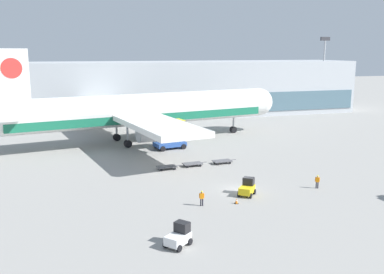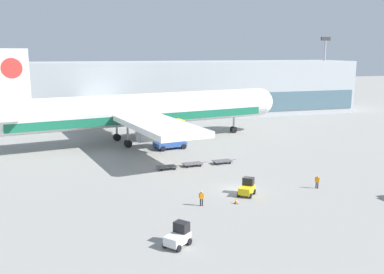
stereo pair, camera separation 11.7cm
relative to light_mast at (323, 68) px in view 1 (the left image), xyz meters
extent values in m
plane|color=gray|center=(-50.39, -59.23, -12.02)|extent=(400.00, 400.00, 0.00)
cube|color=#B2B7BC|center=(-38.84, 3.16, -5.02)|extent=(90.00, 18.00, 14.00)
cube|color=slate|center=(-38.84, -5.94, -8.17)|extent=(88.20, 0.20, 4.90)
cylinder|color=#9EA0A5|center=(0.00, 0.00, -2.29)|extent=(0.50, 0.50, 19.47)
cube|color=#333338|center=(0.00, 0.00, 7.95)|extent=(2.80, 0.50, 1.00)
cylinder|color=white|center=(-56.29, -27.57, -5.92)|extent=(52.21, 14.89, 5.80)
cube|color=#196B4C|center=(-56.29, -27.57, -7.23)|extent=(48.09, 14.04, 1.45)
sphere|color=white|center=(-30.70, -22.98, -5.92)|extent=(5.68, 5.68, 5.68)
cube|color=white|center=(-77.78, -31.42, 0.98)|extent=(5.20, 1.35, 8.00)
cylinder|color=red|center=(-77.78, -31.42, 1.94)|extent=(3.25, 1.11, 3.20)
cube|color=white|center=(-78.81, -31.61, -5.34)|extent=(5.84, 13.43, 0.50)
cube|color=white|center=(-58.85, -28.03, -6.65)|extent=(16.34, 48.66, 0.90)
cylinder|color=#9EA0A5|center=(-57.07, -37.95, -8.45)|extent=(4.63, 3.50, 2.80)
cylinder|color=#9EA0A5|center=(-60.63, -18.11, -8.45)|extent=(4.63, 3.50, 2.80)
cylinder|color=#9EA0A5|center=(-36.84, -24.08, -9.37)|extent=(0.36, 0.36, 4.00)
cylinder|color=black|center=(-36.84, -24.08, -11.37)|extent=(1.44, 1.12, 1.30)
cylinder|color=#9EA0A5|center=(-59.82, -31.45, -9.37)|extent=(0.36, 0.36, 4.00)
cylinder|color=black|center=(-59.82, -31.45, -11.37)|extent=(1.44, 1.12, 1.30)
cylinder|color=#9EA0A5|center=(-60.95, -25.15, -9.37)|extent=(0.36, 0.36, 4.00)
cylinder|color=black|center=(-60.95, -25.15, -11.37)|extent=(1.44, 1.12, 1.30)
cube|color=#284C99|center=(-53.01, -34.50, -11.22)|extent=(5.65, 3.87, 0.70)
cube|color=#B2B2B7|center=(-53.01, -34.50, -7.68)|extent=(5.37, 3.68, 0.30)
cube|color=yellow|center=(-53.01, -34.50, -7.13)|extent=(5.37, 3.68, 0.08)
cube|color=#284C99|center=(-53.01, -34.50, -9.28)|extent=(4.22, 0.91, 3.32)
cube|color=#284C99|center=(-53.01, -34.50, -9.28)|extent=(4.22, 0.91, 3.32)
cylinder|color=black|center=(-51.35, -32.68, -11.57)|extent=(0.95, 0.51, 0.90)
cylinder|color=black|center=(-50.82, -35.64, -11.57)|extent=(0.95, 0.51, 0.90)
cylinder|color=black|center=(-55.19, -33.37, -11.57)|extent=(0.95, 0.51, 0.90)
cylinder|color=black|center=(-54.66, -36.32, -11.57)|extent=(0.95, 0.51, 0.90)
cube|color=yellow|center=(-50.35, -61.03, -11.32)|extent=(2.56, 2.66, 0.80)
cube|color=black|center=(-49.93, -60.54, -10.47)|extent=(1.53, 1.49, 0.90)
cube|color=black|center=(-49.55, -60.10, -11.60)|extent=(1.06, 0.94, 0.24)
cylinder|color=black|center=(-50.36, -59.97, -11.72)|extent=(0.57, 0.61, 0.60)
cylinder|color=black|center=(-49.30, -60.88, -11.72)|extent=(0.57, 0.61, 0.60)
cylinder|color=black|center=(-51.41, -61.19, -11.72)|extent=(0.57, 0.61, 0.60)
cylinder|color=black|center=(-50.35, -62.10, -11.72)|extent=(0.57, 0.61, 0.60)
cube|color=silver|center=(-61.54, -71.56, -11.32)|extent=(2.67, 2.54, 0.80)
cube|color=black|center=(-61.04, -71.15, -10.47)|extent=(1.48, 1.53, 0.90)
cube|color=black|center=(-60.59, -70.78, -11.60)|extent=(0.92, 1.08, 0.24)
cylinder|color=black|center=(-61.36, -70.51, -11.72)|extent=(0.62, 0.57, 0.60)
cylinder|color=black|center=(-60.48, -71.59, -11.72)|extent=(0.62, 0.57, 0.60)
cylinder|color=black|center=(-62.61, -71.53, -11.72)|extent=(0.62, 0.57, 0.60)
cylinder|color=black|center=(-61.72, -72.61, -11.72)|extent=(0.62, 0.57, 0.60)
cube|color=#56565B|center=(-56.68, -47.43, -11.60)|extent=(2.89, 1.68, 0.12)
cube|color=#56565B|center=(-54.83, -47.31, -11.60)|extent=(0.90, 0.14, 0.08)
cylinder|color=black|center=(-55.74, -46.73, -11.84)|extent=(0.37, 0.17, 0.36)
cylinder|color=black|center=(-55.66, -48.00, -11.84)|extent=(0.37, 0.17, 0.36)
cylinder|color=black|center=(-57.70, -46.86, -11.84)|extent=(0.37, 0.17, 0.36)
cylinder|color=black|center=(-57.61, -48.13, -11.84)|extent=(0.37, 0.17, 0.36)
cube|color=#56565B|center=(-52.66, -46.83, -11.60)|extent=(2.89, 1.68, 0.12)
cube|color=#56565B|center=(-50.81, -46.70, -11.60)|extent=(0.90, 0.14, 0.08)
cylinder|color=black|center=(-51.72, -46.12, -11.84)|extent=(0.37, 0.17, 0.36)
cylinder|color=black|center=(-51.64, -47.40, -11.84)|extent=(0.37, 0.17, 0.36)
cylinder|color=black|center=(-53.68, -46.25, -11.84)|extent=(0.37, 0.17, 0.36)
cylinder|color=black|center=(-53.60, -47.53, -11.84)|extent=(0.37, 0.17, 0.36)
cube|color=#56565B|center=(-47.95, -46.68, -11.60)|extent=(2.89, 1.68, 0.12)
cube|color=#56565B|center=(-46.10, -46.56, -11.60)|extent=(0.90, 0.14, 0.08)
cylinder|color=black|center=(-47.01, -45.98, -11.84)|extent=(0.37, 0.17, 0.36)
cylinder|color=black|center=(-46.93, -47.25, -11.84)|extent=(0.37, 0.17, 0.36)
cylinder|color=black|center=(-48.97, -46.11, -11.84)|extent=(0.37, 0.17, 0.36)
cylinder|color=black|center=(-48.89, -47.38, -11.84)|extent=(0.37, 0.17, 0.36)
cylinder|color=black|center=(-40.89, -61.19, -11.62)|extent=(0.14, 0.14, 0.80)
cylinder|color=black|center=(-41.07, -61.10, -11.62)|extent=(0.14, 0.14, 0.80)
cube|color=orange|center=(-40.98, -61.14, -10.93)|extent=(0.42, 0.36, 0.60)
cylinder|color=orange|center=(-40.77, -61.25, -10.90)|extent=(0.09, 0.09, 0.54)
cylinder|color=orange|center=(-41.20, -61.04, -10.90)|extent=(0.09, 0.09, 0.54)
sphere|color=tan|center=(-40.98, -61.14, -10.52)|extent=(0.22, 0.22, 0.22)
sphere|color=yellow|center=(-40.98, -61.14, -10.46)|extent=(0.20, 0.20, 0.20)
cylinder|color=black|center=(-56.39, -62.82, -11.61)|extent=(0.14, 0.14, 0.82)
cylinder|color=black|center=(-56.58, -62.77, -11.61)|extent=(0.14, 0.14, 0.82)
cube|color=orange|center=(-56.48, -62.79, -10.90)|extent=(0.40, 0.29, 0.61)
cylinder|color=orange|center=(-56.25, -62.85, -10.87)|extent=(0.09, 0.09, 0.55)
cylinder|color=orange|center=(-56.72, -62.74, -10.87)|extent=(0.09, 0.09, 0.55)
sphere|color=#846047|center=(-56.48, -62.79, -10.48)|extent=(0.22, 0.22, 0.22)
sphere|color=yellow|center=(-56.48, -62.79, -10.42)|extent=(0.21, 0.21, 0.21)
cube|color=black|center=(-52.59, -63.25, -12.00)|extent=(0.40, 0.40, 0.04)
cone|color=orange|center=(-52.59, -63.25, -11.68)|extent=(0.32, 0.32, 0.60)
cylinder|color=white|center=(-52.59, -63.25, -11.65)|extent=(0.19, 0.19, 0.08)
camera|label=1|loc=(-70.41, -104.82, 4.53)|focal=40.00mm
camera|label=2|loc=(-70.29, -104.85, 4.53)|focal=40.00mm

